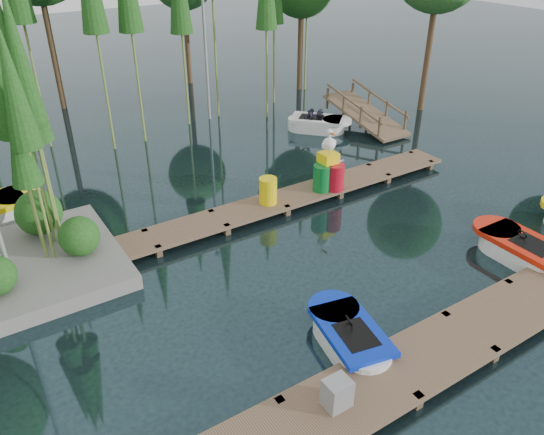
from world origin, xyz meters
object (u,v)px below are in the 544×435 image
boat_red (521,250)px  boat_blue (350,338)px  utility_cabinet (337,393)px  drum_cluster (329,171)px  yellow_barrel (268,191)px

boat_red → boat_blue: bearing=-178.4°
boat_red → utility_cabinet: size_ratio=4.84×
boat_red → drum_cluster: bearing=110.4°
boat_blue → boat_red: (5.82, 0.10, 0.03)m
utility_cabinet → drum_cluster: bearing=52.9°
boat_blue → drum_cluster: (3.84, 5.62, 0.63)m
boat_blue → boat_red: bearing=12.5°
yellow_barrel → boat_blue: bearing=-106.3°
boat_blue → boat_red: 5.82m
boat_red → yellow_barrel: bearing=126.8°
utility_cabinet → yellow_barrel: size_ratio=0.70×
utility_cabinet → boat_red: bearing=10.5°
boat_blue → yellow_barrel: yellow_barrel is taller
yellow_barrel → drum_cluster: bearing=-4.0°
yellow_barrel → drum_cluster: size_ratio=0.42×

